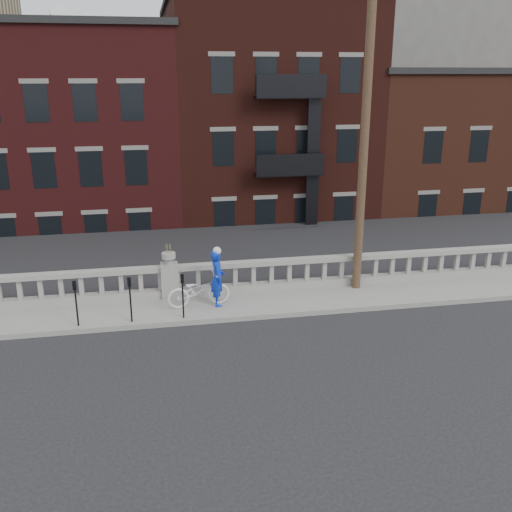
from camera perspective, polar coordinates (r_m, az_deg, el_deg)
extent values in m
plane|color=black|center=(15.19, -7.82, -9.97)|extent=(120.00, 120.00, 0.00)
cube|color=gray|center=(17.88, -8.39, -5.32)|extent=(32.00, 2.20, 0.15)
cube|color=gray|center=(18.68, -8.56, -3.63)|extent=(28.00, 0.34, 0.25)
cube|color=gray|center=(18.40, -8.68, -1.23)|extent=(28.00, 0.34, 0.16)
cube|color=gray|center=(18.53, -8.62, -2.40)|extent=(0.55, 0.55, 1.10)
cylinder|color=gray|center=(18.32, -8.72, -0.49)|extent=(0.24, 0.24, 0.20)
cylinder|color=gray|center=(18.26, -8.74, 0.04)|extent=(0.44, 0.44, 0.18)
cube|color=#605E59|center=(20.13, -8.25, -10.44)|extent=(36.00, 0.50, 5.15)
cube|color=black|center=(41.28, -9.62, 0.24)|extent=(80.00, 44.00, 0.50)
cube|color=#595651|center=(24.14, -13.48, -7.28)|extent=(16.00, 7.00, 4.00)
cube|color=#595651|center=(51.66, 15.49, 13.83)|extent=(14.00, 14.00, 18.00)
cube|color=#481415|center=(33.96, -16.79, 8.54)|extent=(10.00, 14.00, 14.00)
cube|color=black|center=(33.65, -17.94, 20.61)|extent=(10.30, 14.30, 0.30)
cube|color=#39140F|center=(34.30, 0.20, 10.63)|extent=(10.00, 14.00, 15.50)
cube|color=black|center=(34.22, 0.22, 23.87)|extent=(10.30, 14.30, 0.30)
cube|color=#4F2317|center=(37.74, 15.43, 7.98)|extent=(10.00, 14.00, 12.00)
cube|color=black|center=(37.26, 16.23, 17.32)|extent=(10.30, 14.30, 0.30)
cylinder|color=#422D1E|center=(18.42, 10.80, 11.62)|extent=(0.28, 0.28, 10.00)
cylinder|color=black|center=(16.99, -17.49, -4.97)|extent=(0.05, 0.05, 1.10)
cube|color=black|center=(16.75, -17.71, -2.82)|extent=(0.10, 0.08, 0.26)
cube|color=black|center=(16.69, -17.74, -2.75)|extent=(0.06, 0.01, 0.08)
cylinder|color=black|center=(16.86, -12.42, -4.72)|extent=(0.05, 0.05, 1.10)
cube|color=black|center=(16.62, -12.57, -2.55)|extent=(0.10, 0.08, 0.26)
cube|color=black|center=(16.56, -12.59, -2.47)|extent=(0.06, 0.01, 0.08)
cylinder|color=black|center=(16.86, -7.31, -4.42)|extent=(0.05, 0.05, 1.10)
cube|color=black|center=(16.62, -7.40, -2.25)|extent=(0.10, 0.08, 0.26)
cube|color=black|center=(16.56, -7.40, -2.17)|extent=(0.06, 0.01, 0.08)
imported|color=silver|center=(17.67, -5.76, -3.44)|extent=(2.02, 0.92, 1.02)
imported|color=#0C2DC1|center=(17.59, -3.87, -2.19)|extent=(0.46, 0.67, 1.77)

